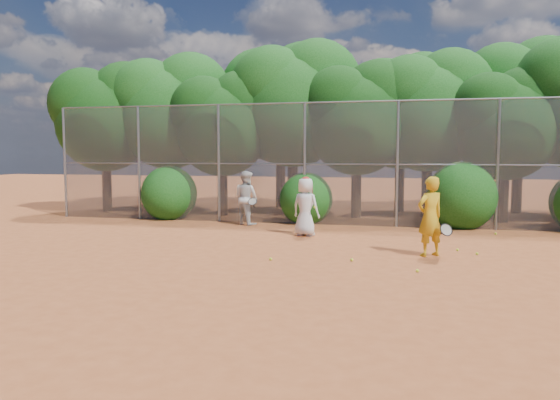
# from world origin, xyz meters

# --- Properties ---
(ground) EXTENTS (80.00, 80.00, 0.00)m
(ground) POSITION_xyz_m (0.00, 0.00, 0.00)
(ground) COLOR #A04C24
(ground) RESTS_ON ground
(fence_back) EXTENTS (20.05, 0.09, 4.03)m
(fence_back) POSITION_xyz_m (-0.12, 6.00, 2.05)
(fence_back) COLOR gray
(fence_back) RESTS_ON ground
(tree_0) EXTENTS (4.38, 3.81, 6.00)m
(tree_0) POSITION_xyz_m (-9.44, 8.04, 3.93)
(tree_0) COLOR black
(tree_0) RESTS_ON ground
(tree_1) EXTENTS (4.64, 4.03, 6.35)m
(tree_1) POSITION_xyz_m (-6.94, 8.54, 4.16)
(tree_1) COLOR black
(tree_1) RESTS_ON ground
(tree_2) EXTENTS (3.99, 3.47, 5.47)m
(tree_2) POSITION_xyz_m (-4.45, 7.83, 3.58)
(tree_2) COLOR black
(tree_2) RESTS_ON ground
(tree_3) EXTENTS (4.89, 4.26, 6.70)m
(tree_3) POSITION_xyz_m (-1.94, 8.84, 4.40)
(tree_3) COLOR black
(tree_3) RESTS_ON ground
(tree_4) EXTENTS (4.19, 3.64, 5.73)m
(tree_4) POSITION_xyz_m (0.55, 8.24, 3.76)
(tree_4) COLOR black
(tree_4) RESTS_ON ground
(tree_5) EXTENTS (4.51, 3.92, 6.17)m
(tree_5) POSITION_xyz_m (3.06, 9.04, 4.05)
(tree_5) COLOR black
(tree_5) RESTS_ON ground
(tree_6) EXTENTS (3.86, 3.36, 5.29)m
(tree_6) POSITION_xyz_m (5.55, 8.03, 3.47)
(tree_6) COLOR black
(tree_6) RESTS_ON ground
(tree_9) EXTENTS (4.83, 4.20, 6.62)m
(tree_9) POSITION_xyz_m (-7.94, 10.84, 4.34)
(tree_9) COLOR black
(tree_9) RESTS_ON ground
(tree_10) EXTENTS (5.15, 4.48, 7.06)m
(tree_10) POSITION_xyz_m (-2.93, 11.05, 4.63)
(tree_10) COLOR black
(tree_10) RESTS_ON ground
(tree_11) EXTENTS (4.64, 4.03, 6.35)m
(tree_11) POSITION_xyz_m (2.06, 10.64, 4.16)
(tree_11) COLOR black
(tree_11) RESTS_ON ground
(tree_12) EXTENTS (5.02, 4.37, 6.88)m
(tree_12) POSITION_xyz_m (6.56, 11.24, 4.51)
(tree_12) COLOR black
(tree_12) RESTS_ON ground
(bush_0) EXTENTS (2.00, 2.00, 2.00)m
(bush_0) POSITION_xyz_m (-6.00, 6.30, 1.00)
(bush_0) COLOR #124812
(bush_0) RESTS_ON ground
(bush_1) EXTENTS (1.80, 1.80, 1.80)m
(bush_1) POSITION_xyz_m (-1.00, 6.30, 0.90)
(bush_1) COLOR #124812
(bush_1) RESTS_ON ground
(bush_2) EXTENTS (2.20, 2.20, 2.20)m
(bush_2) POSITION_xyz_m (4.00, 6.30, 1.10)
(bush_2) COLOR #124812
(bush_2) RESTS_ON ground
(player_yellow) EXTENTS (0.92, 0.75, 1.83)m
(player_yellow) POSITION_xyz_m (2.87, 1.11, 0.92)
(player_yellow) COLOR gold
(player_yellow) RESTS_ON ground
(player_teen) EXTENTS (0.94, 0.76, 1.70)m
(player_teen) POSITION_xyz_m (-0.48, 3.46, 0.84)
(player_teen) COLOR silver
(player_teen) RESTS_ON ground
(player_white) EXTENTS (1.08, 1.01, 1.78)m
(player_white) POSITION_xyz_m (-2.84, 5.40, 0.89)
(player_white) COLOR silver
(player_white) RESTS_ON ground
(ball_0) EXTENTS (0.07, 0.07, 0.07)m
(ball_0) POSITION_xyz_m (1.20, 0.08, 0.03)
(ball_0) COLOR #D2E429
(ball_0) RESTS_ON ground
(ball_1) EXTENTS (0.07, 0.07, 0.07)m
(ball_1) POSITION_xyz_m (3.95, 1.50, 0.03)
(ball_1) COLOR #D2E429
(ball_1) RESTS_ON ground
(ball_2) EXTENTS (0.07, 0.07, 0.07)m
(ball_2) POSITION_xyz_m (2.58, -0.72, 0.03)
(ball_2) COLOR #D2E429
(ball_2) RESTS_ON ground
(ball_3) EXTENTS (0.07, 0.07, 0.07)m
(ball_3) POSITION_xyz_m (3.56, 1.91, 0.03)
(ball_3) COLOR #D2E429
(ball_3) RESTS_ON ground
(ball_4) EXTENTS (0.07, 0.07, 0.07)m
(ball_4) POSITION_xyz_m (-0.56, -0.25, 0.03)
(ball_4) COLOR #D2E429
(ball_4) RESTS_ON ground
(ball_5) EXTENTS (0.07, 0.07, 0.07)m
(ball_5) POSITION_xyz_m (4.85, 4.92, 0.03)
(ball_5) COLOR #D2E429
(ball_5) RESTS_ON ground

